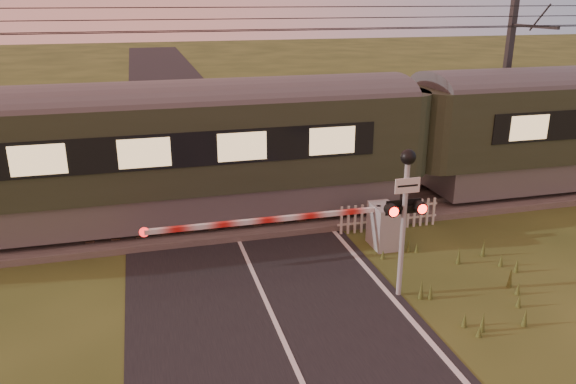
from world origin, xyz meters
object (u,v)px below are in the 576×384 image
object	(u,v)px
crossing_signal	(405,198)
picket_fence	(388,216)
train	(411,136)
boom_gate	(371,225)
catenary_mast	(507,79)

from	to	relation	value
crossing_signal	picket_fence	xyz separation A→B (m)	(1.36, 3.55, -1.91)
crossing_signal	picket_fence	size ratio (longest dim) A/B	1.10
train	crossing_signal	size ratio (longest dim) A/B	12.29
train	crossing_signal	xyz separation A→B (m)	(-2.89, -5.44, 0.11)
train	crossing_signal	world-z (taller)	train
train	boom_gate	world-z (taller)	train
boom_gate	catenary_mast	xyz separation A→B (m)	(7.33, 5.14, 2.87)
boom_gate	catenary_mast	world-z (taller)	catenary_mast
train	picket_fence	xyz separation A→B (m)	(-1.53, -1.89, -1.80)
train	boom_gate	bearing A→B (deg)	-130.74
boom_gate	picket_fence	xyz separation A→B (m)	(0.98, 1.03, -0.24)
catenary_mast	train	bearing A→B (deg)	-155.19
crossing_signal	picket_fence	bearing A→B (deg)	69.11
boom_gate	catenary_mast	size ratio (longest dim) A/B	1.08
train	catenary_mast	distance (m)	5.46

